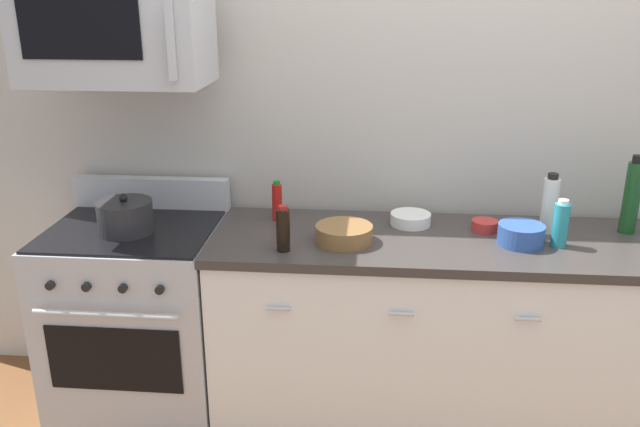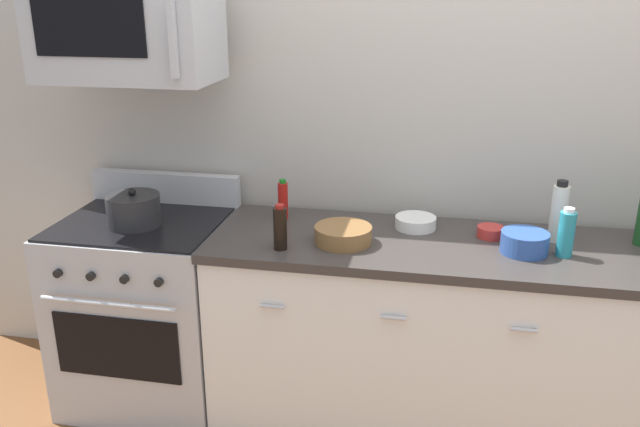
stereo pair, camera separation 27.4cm
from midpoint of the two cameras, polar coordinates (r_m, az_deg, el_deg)
The scene contains 15 objects.
ground_plane at distance 3.26m, azimuth 8.40°, elevation -17.46°, with size 6.25×6.25×0.00m, color brown.
back_wall at distance 3.08m, azimuth 9.24°, elevation 8.05°, with size 5.21×0.10×2.70m, color #B7B2A8.
counter_unit at distance 3.01m, azimuth 8.83°, elevation -10.43°, with size 2.12×0.66×0.92m.
range_oven at distance 3.23m, azimuth -17.80°, elevation -8.77°, with size 0.76×0.69×1.07m.
microwave at distance 2.92m, azimuth -20.11°, elevation 14.48°, with size 0.74×0.44×0.40m.
bottle_hot_sauce_red at distance 2.98m, azimuth -6.40°, elevation 1.01°, with size 0.05×0.05×0.19m.
bottle_vinegar_white at distance 2.93m, azimuth 16.96°, elevation 0.71°, with size 0.07×0.07×0.27m.
bottle_wine_green at distance 3.04m, azimuth 23.33°, elevation 1.33°, with size 0.07×0.07×0.34m.
bottle_soy_sauce_dark at distance 2.63m, azimuth -6.22°, elevation -1.45°, with size 0.06×0.06×0.19m.
bottle_dish_soap at distance 2.80m, azimuth 17.70°, elevation -0.95°, with size 0.06×0.06×0.20m.
bowl_red_small at distance 2.92m, azimuth 11.63°, elevation -1.06°, with size 0.11×0.11×0.05m.
bowl_white_ceramic at distance 2.94m, azimuth 5.30°, elevation -0.49°, with size 0.18×0.18×0.05m.
bowl_blue_mixing at distance 2.79m, azimuth 14.51°, elevation -1.80°, with size 0.19×0.19×0.09m.
bowl_wooden_salad at distance 2.73m, azimuth -0.75°, elevation -1.76°, with size 0.24×0.24×0.07m.
stockpot at distance 2.98m, azimuth -19.21°, elevation -0.32°, with size 0.24×0.24×0.17m.
Camera 1 is at (-0.36, -2.62, 1.95)m, focal length 36.62 mm.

